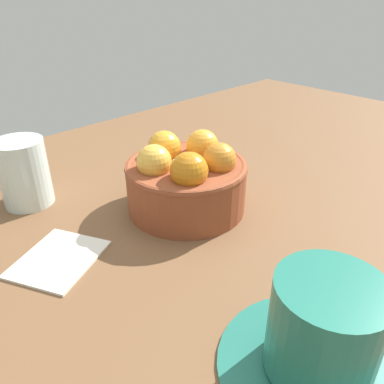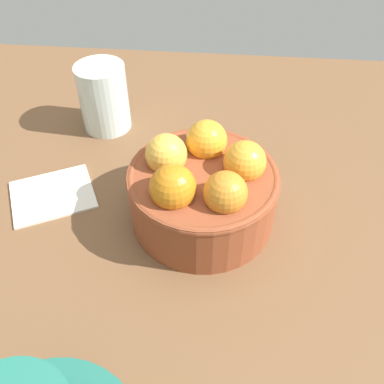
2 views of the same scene
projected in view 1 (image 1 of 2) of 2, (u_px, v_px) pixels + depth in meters
The scene contains 5 objects.
ground_plane at pixel (187, 216), 53.49cm from camera, with size 148.57×80.30×3.03cm, color brown.
terracotta_bowl at pixel (186, 179), 50.59cm from camera, with size 16.10×16.10×9.98cm.
coffee_cup at pixel (322, 336), 28.83cm from camera, with size 15.79×15.79×8.83cm.
water_glass at pixel (24, 173), 51.73cm from camera, with size 6.68×6.68×9.28cm, color silver.
folded_napkin at pixel (58, 258), 42.57cm from camera, with size 9.47×8.01×0.60cm, color white.
Camera 1 is at (-30.97, -32.92, 27.30)cm, focal length 35.61 mm.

